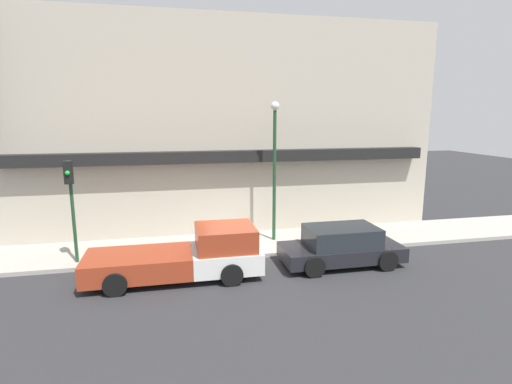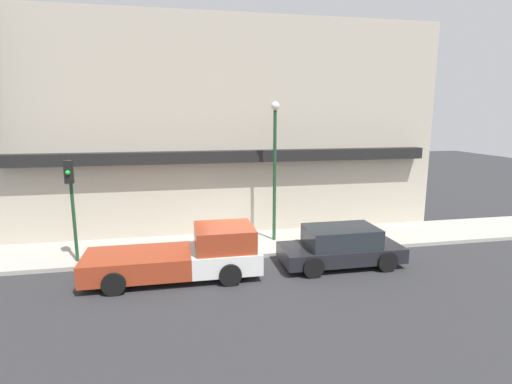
% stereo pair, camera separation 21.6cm
% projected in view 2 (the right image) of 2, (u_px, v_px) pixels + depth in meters
% --- Properties ---
extents(ground_plane, '(80.00, 80.00, 0.00)m').
position_uv_depth(ground_plane, '(240.00, 259.00, 15.25)').
color(ground_plane, '#2D2D30').
extents(sidewalk, '(36.00, 3.13, 0.16)m').
position_uv_depth(sidewalk, '(234.00, 245.00, 16.74)').
color(sidewalk, '#ADA89E').
rests_on(sidewalk, ground).
extents(building, '(19.80, 3.80, 9.68)m').
position_uv_depth(building, '(224.00, 128.00, 18.77)').
color(building, '#BCB29E').
rests_on(building, ground).
extents(pickup_truck, '(5.79, 2.24, 1.71)m').
position_uv_depth(pickup_truck, '(186.00, 255.00, 13.49)').
color(pickup_truck, white).
rests_on(pickup_truck, ground).
extents(parked_car, '(4.41, 2.06, 1.44)m').
position_uv_depth(parked_car, '(341.00, 246.00, 14.57)').
color(parked_car, black).
rests_on(parked_car, ground).
extents(fire_hydrant, '(0.17, 0.17, 0.58)m').
position_uv_depth(fire_hydrant, '(226.00, 245.00, 15.50)').
color(fire_hydrant, '#196633').
rests_on(fire_hydrant, sidewalk).
extents(street_lamp, '(0.36, 0.36, 5.81)m').
position_uv_depth(street_lamp, '(275.00, 156.00, 16.49)').
color(street_lamp, '#1E4728').
rests_on(street_lamp, sidewalk).
extents(traffic_light, '(0.28, 0.42, 3.72)m').
position_uv_depth(traffic_light, '(71.00, 193.00, 14.09)').
color(traffic_light, '#1E4728').
rests_on(traffic_light, sidewalk).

